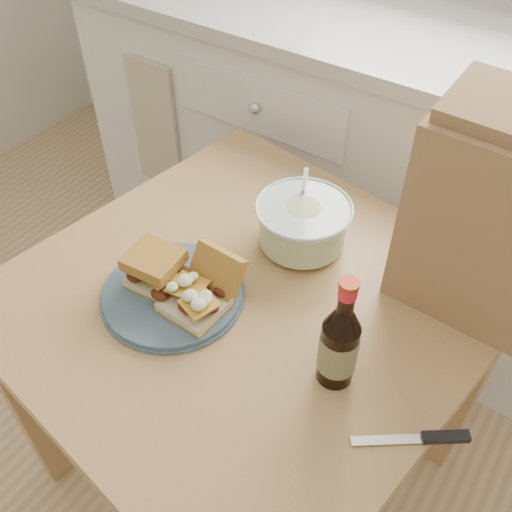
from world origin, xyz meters
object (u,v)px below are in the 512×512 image
Objects in this scene: plate at (173,294)px; paper_bag at (496,223)px; beer_bottle at (339,344)px; coleslaw_bowl at (303,226)px; dining_table at (247,327)px.

plate is 0.60m from paper_bag.
beer_bottle reaches higher than plate.
beer_bottle is at bearing -110.04° from paper_bag.
paper_bag reaches higher than plate.
beer_bottle is 0.35m from paper_bag.
coleslaw_bowl is at bearing -168.03° from paper_bag.
paper_bag reaches higher than beer_bottle.
coleslaw_bowl is at bearing 121.19° from beer_bottle.
paper_bag is (0.36, 0.24, 0.29)m from dining_table.
dining_table is at bearing 37.26° from plate.
plate reaches higher than dining_table.
beer_bottle is 0.63× the size of paper_bag.
dining_table is at bearing 154.13° from beer_bottle.
coleslaw_bowl is (0.13, 0.27, 0.04)m from plate.
coleslaw_bowl is at bearing 64.58° from plate.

